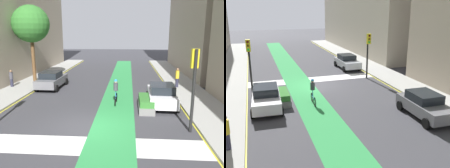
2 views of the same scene
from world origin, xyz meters
TOP-DOWN VIEW (x-y plane):
  - ground_plane at (0.00, 0.00)m, footprint 120.00×120.00m
  - bike_lane_paint at (1.48, 0.00)m, footprint 2.40×60.00m
  - crosswalk_band at (0.00, -2.00)m, footprint 12.00×1.80m
  - curb_stripe_right at (6.00, 0.00)m, footprint 0.16×60.00m
  - traffic_signal_near_right at (5.54, -0.00)m, footprint 0.35×0.52m
  - car_grey_left_far at (-4.82, 8.78)m, footprint 2.08×4.23m
  - car_white_right_far at (4.63, 4.24)m, footprint 2.16×4.27m
  - cyclist_in_lane at (1.39, 4.33)m, footprint 0.32×1.73m
  - pedestrian_sidewalk_right_a at (6.75, 9.44)m, footprint 0.34×0.34m
  - pedestrian_sidewalk_left_a at (-8.54, 8.52)m, footprint 0.34×0.34m
  - street_tree_near at (-7.46, 11.24)m, footprint 3.67×3.67m
  - median_planter at (3.48, 3.34)m, footprint 0.99×2.71m

SIDE VIEW (x-z plane):
  - ground_plane at x=0.00m, z-range 0.00..0.00m
  - crosswalk_band at x=0.00m, z-range 0.00..0.01m
  - bike_lane_paint at x=1.48m, z-range 0.00..0.01m
  - curb_stripe_right at x=6.00m, z-range 0.00..0.01m
  - median_planter at x=3.48m, z-range -0.02..0.83m
  - car_grey_left_far at x=-4.82m, z-range 0.02..1.59m
  - car_white_right_far at x=4.63m, z-range 0.02..1.59m
  - pedestrian_sidewalk_left_a at x=-8.54m, z-range 0.16..1.71m
  - cyclist_in_lane at x=1.39m, z-range 0.04..1.90m
  - pedestrian_sidewalk_right_a at x=6.75m, z-range 0.17..1.93m
  - traffic_signal_near_right at x=5.54m, z-range 0.86..5.15m
  - street_tree_near at x=-7.46m, z-range 2.07..9.67m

